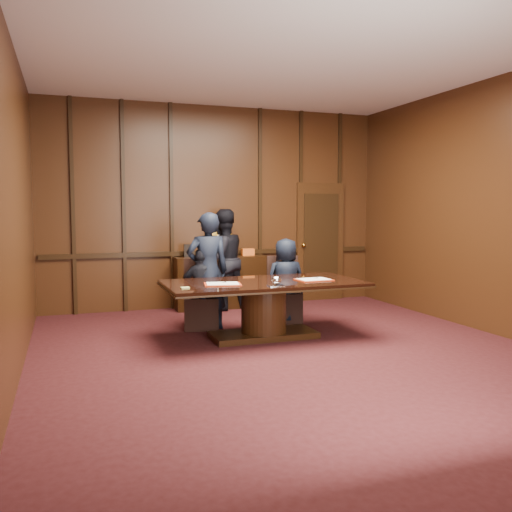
{
  "coord_description": "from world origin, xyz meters",
  "views": [
    {
      "loc": [
        -2.52,
        -5.74,
        1.72
      ],
      "look_at": [
        0.03,
        1.5,
        1.05
      ],
      "focal_mm": 38.0,
      "sensor_mm": 36.0,
      "label": 1
    }
  ],
  "objects_px": {
    "conference_table": "(264,300)",
    "signatory_right": "(286,281)",
    "witness_right": "(223,260)",
    "signatory_left": "(202,289)",
    "witness_left": "(208,271)",
    "sideboard": "(221,280)"
  },
  "relations": [
    {
      "from": "witness_left",
      "to": "witness_right",
      "type": "xyz_separation_m",
      "value": [
        0.61,
        1.36,
        0.02
      ]
    },
    {
      "from": "signatory_right",
      "to": "witness_left",
      "type": "bearing_deg",
      "value": 1.92
    },
    {
      "from": "signatory_left",
      "to": "witness_left",
      "type": "height_order",
      "value": "witness_left"
    },
    {
      "from": "signatory_right",
      "to": "witness_left",
      "type": "distance_m",
      "value": 1.23
    },
    {
      "from": "sideboard",
      "to": "signatory_right",
      "type": "bearing_deg",
      "value": -68.79
    },
    {
      "from": "sideboard",
      "to": "witness_left",
      "type": "bearing_deg",
      "value": -112.23
    },
    {
      "from": "conference_table",
      "to": "signatory_right",
      "type": "bearing_deg",
      "value": 50.91
    },
    {
      "from": "conference_table",
      "to": "witness_left",
      "type": "relative_size",
      "value": 1.57
    },
    {
      "from": "conference_table",
      "to": "witness_right",
      "type": "height_order",
      "value": "witness_right"
    },
    {
      "from": "signatory_left",
      "to": "signatory_right",
      "type": "relative_size",
      "value": 0.9
    },
    {
      "from": "witness_right",
      "to": "sideboard",
      "type": "bearing_deg",
      "value": -112.19
    },
    {
      "from": "conference_table",
      "to": "witness_left",
      "type": "xyz_separation_m",
      "value": [
        -0.56,
        0.8,
        0.33
      ]
    },
    {
      "from": "sideboard",
      "to": "signatory_right",
      "type": "relative_size",
      "value": 1.25
    },
    {
      "from": "sideboard",
      "to": "signatory_left",
      "type": "xyz_separation_m",
      "value": [
        -0.71,
        -1.52,
        0.09
      ]
    },
    {
      "from": "signatory_right",
      "to": "signatory_left",
      "type": "bearing_deg",
      "value": 1.95
    },
    {
      "from": "sideboard",
      "to": "signatory_right",
      "type": "xyz_separation_m",
      "value": [
        0.59,
        -1.52,
        0.15
      ]
    },
    {
      "from": "conference_table",
      "to": "signatory_right",
      "type": "xyz_separation_m",
      "value": [
        0.65,
        0.8,
        0.13
      ]
    },
    {
      "from": "witness_left",
      "to": "conference_table",
      "type": "bearing_deg",
      "value": 127.01
    },
    {
      "from": "conference_table",
      "to": "witness_right",
      "type": "bearing_deg",
      "value": 88.67
    },
    {
      "from": "conference_table",
      "to": "witness_left",
      "type": "distance_m",
      "value": 1.03
    },
    {
      "from": "signatory_left",
      "to": "signatory_right",
      "type": "height_order",
      "value": "signatory_right"
    },
    {
      "from": "sideboard",
      "to": "conference_table",
      "type": "height_order",
      "value": "sideboard"
    }
  ]
}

